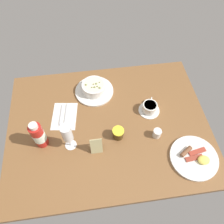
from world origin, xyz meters
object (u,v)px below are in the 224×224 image
object	(u,v)px
jam_jar	(118,133)
porridge_bowl	(94,88)
menu_card	(96,144)
breakfast_plate	(194,158)
wine_glass	(67,134)
cutlery_setting	(64,117)
coffee_cup	(150,108)
creamer_jug	(157,133)
sauce_bottle_red	(39,135)

from	to	relation	value
jam_jar	porridge_bowl	bearing A→B (deg)	-73.18
menu_card	porridge_bowl	bearing A→B (deg)	-93.54
jam_jar	breakfast_plate	bearing A→B (deg)	153.92
porridge_bowl	wine_glass	xyz separation A→B (cm)	(15.42, 33.69, 9.03)
porridge_bowl	jam_jar	world-z (taller)	porridge_bowl
wine_glass	breakfast_plate	world-z (taller)	wine_glass
cutlery_setting	wine_glass	world-z (taller)	wine_glass
porridge_bowl	coffee_cup	size ratio (longest dim) A/B	1.84
porridge_bowl	creamer_jug	xyz separation A→B (cm)	(-30.02, 34.34, -0.60)
menu_card	breakfast_plate	bearing A→B (deg)	165.98
coffee_cup	breakfast_plate	distance (cm)	35.18
porridge_bowl	jam_jar	distance (cm)	33.30
menu_card	creamer_jug	bearing A→B (deg)	-174.44
sauce_bottle_red	coffee_cup	bearing A→B (deg)	-168.35
porridge_bowl	cutlery_setting	size ratio (longest dim) A/B	1.16
breakfast_plate	jam_jar	bearing A→B (deg)	-26.08
creamer_jug	jam_jar	bearing A→B (deg)	-6.90
porridge_bowl	coffee_cup	xyz separation A→B (cm)	(-29.74, 18.04, -0.34)
cutlery_setting	jam_jar	distance (cm)	32.53
porridge_bowl	menu_card	size ratio (longest dim) A/B	2.21
wine_glass	menu_card	bearing A→B (deg)	163.82
coffee_cup	wine_glass	size ratio (longest dim) A/B	0.68
porridge_bowl	cutlery_setting	bearing A→B (deg)	40.46
cutlery_setting	porridge_bowl	bearing A→B (deg)	-139.54
wine_glass	cutlery_setting	bearing A→B (deg)	-80.30
porridge_bowl	breakfast_plate	xyz separation A→B (cm)	(-45.50, 49.43, -2.21)
coffee_cup	breakfast_plate	size ratio (longest dim) A/B	0.52
coffee_cup	creamer_jug	world-z (taller)	coffee_cup
creamer_jug	wine_glass	bearing A→B (deg)	-0.82
porridge_bowl	creamer_jug	bearing A→B (deg)	131.16
sauce_bottle_red	porridge_bowl	bearing A→B (deg)	-134.57
coffee_cup	creamer_jug	xyz separation A→B (cm)	(-0.29, 16.30, -0.26)
breakfast_plate	menu_card	bearing A→B (deg)	-14.02
sauce_bottle_red	menu_card	xyz separation A→B (cm)	(-27.57, 7.16, -3.23)
jam_jar	sauce_bottle_red	xyz separation A→B (cm)	(39.52, -1.54, 5.29)
cutlery_setting	breakfast_plate	xyz separation A→B (cm)	(-63.98, 33.67, 0.67)
creamer_jug	wine_glass	world-z (taller)	wine_glass
porridge_bowl	sauce_bottle_red	world-z (taller)	sauce_bottle_red
coffee_cup	jam_jar	distance (cm)	24.41
jam_jar	menu_card	size ratio (longest dim) A/B	0.59
coffee_cup	breakfast_plate	xyz separation A→B (cm)	(-15.76, 31.39, -1.87)
wine_glass	breakfast_plate	distance (cm)	63.91
cutlery_setting	menu_card	distance (cm)	27.52
jam_jar	sauce_bottle_red	world-z (taller)	sauce_bottle_red
porridge_bowl	creamer_jug	world-z (taller)	porridge_bowl
creamer_jug	sauce_bottle_red	bearing A→B (deg)	-3.83
wine_glass	jam_jar	bearing A→B (deg)	-175.86
wine_glass	breakfast_plate	size ratio (longest dim) A/B	0.77
breakfast_plate	cutlery_setting	bearing A→B (deg)	-27.76
wine_glass	menu_card	size ratio (longest dim) A/B	1.76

